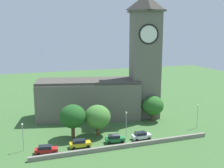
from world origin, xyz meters
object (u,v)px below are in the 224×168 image
at_px(church, 110,82).
at_px(streetlamp_west_mid, 126,121).
at_px(car_green, 115,139).
at_px(car_white, 141,136).
at_px(car_yellow, 80,143).
at_px(streetlamp_central, 198,112).
at_px(streetlamp_west_end, 23,132).
at_px(tree_by_tower, 73,116).
at_px(car_red, 46,149).
at_px(tree_churchyard, 98,117).
at_px(tree_riverside_west, 153,106).

height_order(church, streetlamp_west_mid, church).
xyz_separation_m(car_green, car_white, (6.63, -0.10, -0.05)).
relative_size(car_white, streetlamp_west_mid, 0.69).
height_order(car_yellow, streetlamp_central, streetlamp_central).
bearing_deg(streetlamp_west_end, streetlamp_west_mid, -2.24).
height_order(streetlamp_west_end, tree_by_tower, tree_by_tower).
bearing_deg(car_yellow, streetlamp_west_mid, 6.06).
height_order(church, streetlamp_central, church).
bearing_deg(car_red, tree_churchyard, 25.49).
xyz_separation_m(car_yellow, tree_by_tower, (-0.35, 5.86, 4.51)).
distance_m(car_green, tree_riverside_west, 19.59).
relative_size(car_yellow, streetlamp_west_mid, 0.71).
xyz_separation_m(car_white, tree_churchyard, (-9.13, 5.73, 3.88)).
bearing_deg(church, tree_by_tower, -136.58).
relative_size(streetlamp_west_mid, tree_riverside_west, 0.93).
relative_size(church, car_white, 8.07).
bearing_deg(tree_riverside_west, car_green, -143.76).
distance_m(streetlamp_west_end, tree_riverside_west, 36.83).
bearing_deg(streetlamp_west_end, streetlamp_central, 0.15).
distance_m(car_red, streetlamp_west_mid, 19.41).
height_order(streetlamp_central, tree_churchyard, tree_churchyard).
xyz_separation_m(streetlamp_west_mid, tree_churchyard, (-5.78, 4.38, 0.25)).
xyz_separation_m(streetlamp_west_end, tree_churchyard, (17.62, 3.47, 0.55)).
bearing_deg(car_yellow, car_green, -0.17).
height_order(church, tree_churchyard, church).
distance_m(car_white, tree_by_tower, 16.95).
xyz_separation_m(streetlamp_central, tree_riverside_west, (-8.45, 9.11, 0.16)).
bearing_deg(car_green, church, 74.15).
bearing_deg(tree_by_tower, tree_churchyard, -2.36).
bearing_deg(car_yellow, tree_by_tower, 93.39).
relative_size(streetlamp_central, tree_by_tower, 0.78).
bearing_deg(car_white, tree_by_tower, 158.52).
relative_size(car_white, tree_riverside_west, 0.64).
bearing_deg(tree_riverside_west, streetlamp_west_mid, -140.38).
bearing_deg(streetlamp_central, tree_by_tower, 173.69).
height_order(car_green, tree_churchyard, tree_churchyard).
distance_m(church, streetlamp_west_mid, 18.99).
bearing_deg(streetlamp_west_end, tree_churchyard, 11.13).
bearing_deg(car_white, streetlamp_central, 7.80).
bearing_deg(streetlamp_west_end, church, 33.59).
bearing_deg(streetlamp_west_mid, car_white, -21.90).
bearing_deg(streetlamp_west_mid, tree_by_tower, 158.64).
bearing_deg(tree_by_tower, streetlamp_west_mid, -21.36).
distance_m(church, tree_riverside_west, 14.08).
xyz_separation_m(car_green, streetlamp_west_mid, (3.29, 1.24, 3.58)).
distance_m(tree_churchyard, tree_riverside_west, 18.93).
xyz_separation_m(car_red, streetlamp_west_mid, (18.97, 1.90, 3.65)).
xyz_separation_m(car_red, car_white, (22.31, 0.56, 0.02)).
height_order(car_red, tree_by_tower, tree_by_tower).
bearing_deg(tree_by_tower, car_white, -21.48).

